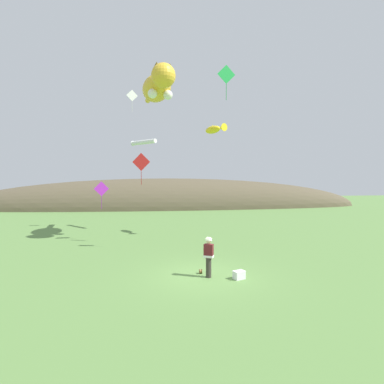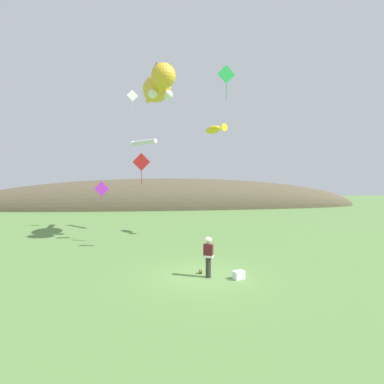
{
  "view_description": "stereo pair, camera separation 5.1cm",
  "coord_description": "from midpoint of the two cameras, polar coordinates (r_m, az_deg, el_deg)",
  "views": [
    {
      "loc": [
        -2.28,
        -13.03,
        4.33
      ],
      "look_at": [
        0.0,
        4.0,
        3.6
      ],
      "focal_mm": 28.0,
      "sensor_mm": 36.0,
      "label": 1
    },
    {
      "loc": [
        -2.23,
        -13.03,
        4.33
      ],
      "look_at": [
        0.0,
        4.0,
        3.6
      ],
      "focal_mm": 28.0,
      "sensor_mm": 36.0,
      "label": 2
    }
  ],
  "objects": [
    {
      "name": "kite_diamond_green",
      "position": [
        17.93,
        6.64,
        21.31
      ],
      "size": [
        1.04,
        0.1,
        1.94
      ],
      "color": "green"
    },
    {
      "name": "kite_fish_windsock",
      "position": [
        22.89,
        4.47,
        11.84
      ],
      "size": [
        1.49,
        2.19,
        0.66
      ],
      "color": "yellow"
    },
    {
      "name": "kite_tube_streamer",
      "position": [
        25.88,
        -9.14,
        9.35
      ],
      "size": [
        2.25,
        2.36,
        0.44
      ],
      "color": "white"
    },
    {
      "name": "kite_spool",
      "position": [
        14.21,
        1.71,
        -14.86
      ],
      "size": [
        0.12,
        0.21,
        0.21
      ],
      "color": "olive",
      "rests_on": "ground"
    },
    {
      "name": "festival_attendant",
      "position": [
        13.48,
        3.24,
        -12.07
      ],
      "size": [
        0.49,
        0.42,
        1.77
      ],
      "color": "#332D28",
      "rests_on": "ground"
    },
    {
      "name": "ground_plane",
      "position": [
        13.91,
        2.33,
        -15.7
      ],
      "size": [
        120.0,
        120.0,
        0.0
      ],
      "primitive_type": "plane",
      "color": "#5B8442"
    },
    {
      "name": "kite_diamond_red",
      "position": [
        20.01,
        -9.56,
        5.61
      ],
      "size": [
        1.16,
        0.28,
        2.09
      ],
      "color": "red"
    },
    {
      "name": "kite_diamond_violet",
      "position": [
        21.98,
        -16.77,
        0.53
      ],
      "size": [
        0.98,
        0.39,
        1.94
      ],
      "color": "purple"
    },
    {
      "name": "distant_hill_ridge",
      "position": [
        46.22,
        -4.64,
        -2.95
      ],
      "size": [
        61.6,
        10.51,
        8.94
      ],
      "color": "brown",
      "rests_on": "ground"
    },
    {
      "name": "picnic_cooler",
      "position": [
        13.61,
        9.01,
        -15.34
      ],
      "size": [
        0.58,
        0.48,
        0.36
      ],
      "color": "white",
      "rests_on": "ground"
    },
    {
      "name": "kite_giant_cat",
      "position": [
        22.66,
        -6.42,
        19.3
      ],
      "size": [
        2.6,
        6.89,
        2.11
      ],
      "color": "gold"
    },
    {
      "name": "kite_diamond_white",
      "position": [
        26.5,
        -11.23,
        17.52
      ],
      "size": [
        0.93,
        0.22,
        1.84
      ],
      "color": "white"
    }
  ]
}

